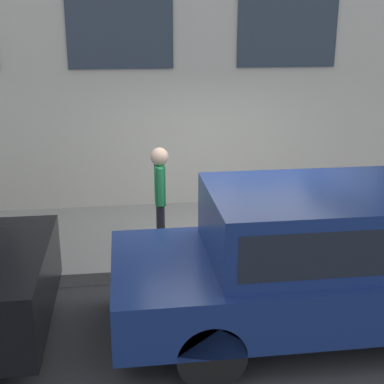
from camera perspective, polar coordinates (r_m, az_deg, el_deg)
ground_plane at (r=7.47m, az=4.53°, el=-9.00°), size 80.00×80.00×0.00m
sidewalk at (r=8.64m, az=2.68°, el=-4.48°), size 2.71×60.00×0.18m
fire_hydrant at (r=7.58m, az=3.36°, el=-4.01°), size 0.36×0.47×0.73m
person at (r=7.40m, az=-3.43°, el=0.06°), size 0.38×0.25×1.55m
parked_truck_navy_near at (r=6.15m, az=15.36°, el=-5.96°), size 1.92×4.86×1.66m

